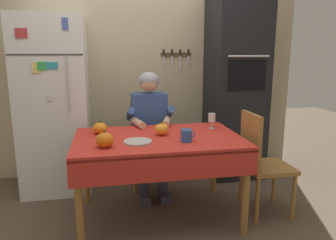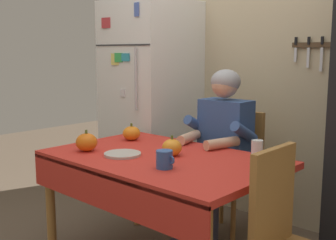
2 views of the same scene
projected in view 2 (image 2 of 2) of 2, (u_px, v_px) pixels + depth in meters
The scene contains 12 objects.
back_wall_assembly at pixel (275, 60), 3.36m from camera, with size 3.70×0.13×2.60m.
refrigerator at pixel (151, 104), 3.81m from camera, with size 0.68×0.71×1.80m.
dining_table at pixel (160, 170), 2.57m from camera, with size 1.40×0.90×0.74m.
chair_behind_person at pixel (234, 167), 3.16m from camera, with size 0.40×0.40×0.93m.
seated_person at pixel (220, 142), 2.99m from camera, with size 0.47×0.55×1.25m.
chair_right_side at pixel (291, 240), 1.94m from camera, with size 0.40×0.40×0.93m.
coffee_mug at pixel (165, 159), 2.30m from camera, with size 0.12×0.09×0.10m.
wine_glass at pixel (257, 148), 2.34m from camera, with size 0.07×0.07×0.14m.
pumpkin_large at pixel (87, 142), 2.69m from camera, with size 0.14×0.14×0.14m.
pumpkin_medium at pixel (172, 147), 2.58m from camera, with size 0.12×0.12×0.12m.
pumpkin_small at pixel (132, 133), 3.03m from camera, with size 0.13×0.13×0.12m.
serving_tray at pixel (122, 154), 2.59m from camera, with size 0.23×0.23×0.02m, color #B7B2A8.
Camera 2 is at (1.73, -1.72, 1.37)m, focal length 45.36 mm.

